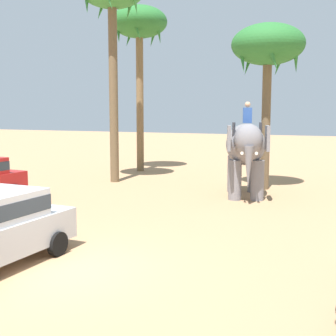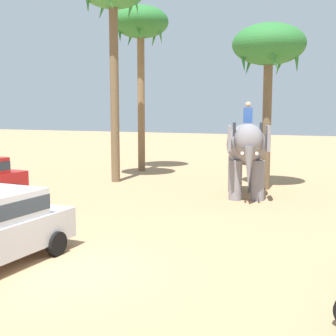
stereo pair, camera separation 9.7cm
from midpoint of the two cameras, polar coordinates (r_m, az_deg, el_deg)
ground_plane at (r=10.55m, az=-13.67°, el=-12.38°), size 120.00×120.00×0.00m
elephant_with_mahout at (r=18.51m, az=10.10°, el=2.42°), size 2.54×4.02×3.88m
palm_tree_near_hut at (r=20.70m, az=12.86°, el=14.62°), size 3.20×3.20×7.32m
palm_tree_left_of_road at (r=26.78m, az=-3.40°, el=17.40°), size 3.20×3.20×9.48m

